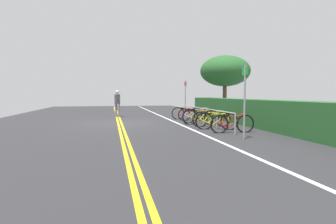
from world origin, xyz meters
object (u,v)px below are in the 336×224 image
tree_near_left (225,71)px  bicycle_0 (187,113)px  bicycle_1 (193,115)px  sign_post_near (185,95)px  bicycle_3 (201,117)px  bicycle_6 (232,124)px  bicycle_5 (217,121)px  bike_rack (204,112)px  pedestrian (117,102)px  bicycle_4 (212,119)px  sign_post_far (245,95)px  bicycle_2 (198,115)px

tree_near_left → bicycle_0: bearing=-54.1°
bicycle_1 → tree_near_left: bearing=135.2°
sign_post_near → tree_near_left: bearing=113.9°
bicycle_3 → bicycle_6: size_ratio=1.01×
bicycle_3 → bicycle_5: bearing=1.1°
bike_rack → bicycle_6: bearing=2.6°
bicycle_5 → bicycle_6: size_ratio=0.95×
bicycle_1 → bicycle_3: (1.84, -0.22, 0.03)m
bicycle_5 → pedestrian: pedestrian is taller
bicycle_4 → bicycle_6: size_ratio=1.04×
sign_post_far → tree_near_left: size_ratio=0.58×
bicycle_0 → sign_post_near: sign_post_near is taller
bicycle_5 → tree_near_left: (-6.96, 3.45, 2.63)m
bicycle_4 → bicycle_5: bicycle_5 is taller
bicycle_1 → sign_post_far: 6.10m
bicycle_2 → sign_post_near: size_ratio=0.80×
bike_rack → bicycle_0: bearing=-179.9°
bicycle_0 → bicycle_1: bearing=5.7°
bicycle_2 → sign_post_near: bearing=177.4°
bicycle_0 → bicycle_3: 2.71m
bicycle_3 → bicycle_4: (0.86, 0.20, -0.01)m
sign_post_far → bicycle_0: bearing=178.9°
bicycle_5 → bicycle_0: bearing=178.8°
bicycle_3 → bicycle_6: bearing=5.3°
pedestrian → bike_rack: bearing=37.4°
bicycle_6 → sign_post_far: (1.38, -0.27, 1.05)m
tree_near_left → bicycle_3: bearing=-34.1°
bicycle_2 → bicycle_6: bicycle_2 is taller
tree_near_left → bicycle_5: bearing=-26.4°
bicycle_2 → bicycle_5: 2.71m
bicycle_0 → bicycle_4: bearing=1.2°
bike_rack → bicycle_4: bike_rack is taller
pedestrian → bicycle_1: bearing=51.1°
bicycle_0 → bicycle_4: size_ratio=0.99×
bicycle_5 → sign_post_near: size_ratio=0.73×
bike_rack → bicycle_2: size_ratio=3.67×
bicycle_0 → bicycle_6: bicycle_0 is taller
bicycle_1 → bicycle_4: size_ratio=0.90×
bicycle_2 → sign_post_far: sign_post_far is taller
bicycle_3 → bike_rack: bearing=87.6°
bicycle_4 → sign_post_near: sign_post_near is taller
bicycle_0 → bicycle_3: bearing=-2.7°
bicycle_0 → bicycle_3: bicycle_3 is taller
bicycle_6 → sign_post_near: size_ratio=0.77×
bicycle_1 → pedestrian: size_ratio=0.96×
bicycle_4 → bicycle_6: bicycle_4 is taller
bike_rack → pedestrian: 6.34m
bicycle_5 → sign_post_near: bearing=177.2°
sign_post_near → sign_post_far: bearing=-2.2°
bicycle_5 → pedestrian: size_ratio=0.98×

